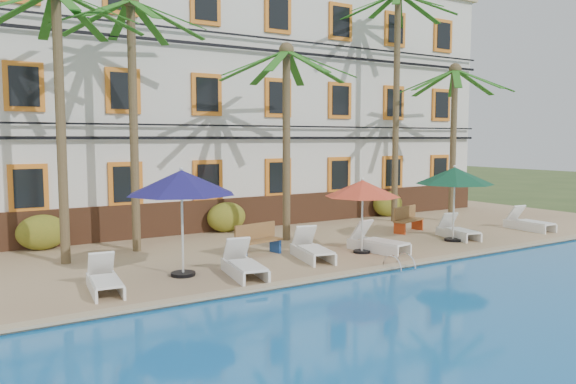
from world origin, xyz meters
TOP-DOWN VIEW (x-y plane):
  - ground at (0.00, 0.00)m, footprint 100.00×100.00m
  - pool_deck at (0.00, 5.00)m, footprint 30.00×12.00m
  - pool_coping at (0.00, -0.90)m, footprint 30.00×0.35m
  - hotel_building at (0.00, 9.98)m, footprint 25.40×6.44m
  - palm_a at (-6.98, 4.23)m, footprint 4.64×4.64m
  - palm_b at (-4.79, 4.92)m, footprint 4.64×4.64m
  - palm_c at (0.08, 4.05)m, footprint 4.64×4.64m
  - palm_d at (6.16, 5.34)m, footprint 4.64×4.64m
  - palm_e at (8.24, 4.14)m, footprint 4.64×4.64m
  - shrub_left at (-7.22, 6.60)m, footprint 1.50×0.90m
  - shrub_mid at (-0.94, 6.60)m, footprint 1.50×0.90m
  - shrub_right at (6.93, 6.60)m, footprint 1.50×0.90m
  - umbrella_blue at (-4.75, 1.21)m, footprint 2.74×2.74m
  - umbrella_red at (0.87, 1.03)m, footprint 2.27×2.27m
  - umbrella_green at (4.71, 0.92)m, footprint 2.56×2.56m
  - lounger_a at (-6.79, 0.75)m, footprint 0.83×1.83m
  - lounger_b at (-3.48, 0.35)m, footprint 1.01×2.02m
  - lounger_c at (-0.92, 1.08)m, footprint 1.11×2.04m
  - lounger_d at (1.40, 0.93)m, footprint 1.03×2.04m
  - lounger_e at (5.25, 1.20)m, footprint 1.02×1.88m
  - lounger_f at (8.92, 1.00)m, footprint 0.81×1.92m
  - bench_left at (-1.97, 2.41)m, footprint 1.56×0.74m
  - bench_right at (4.75, 3.14)m, footprint 1.57×0.88m
  - pool_ladder at (0.48, -1.00)m, footprint 0.54×0.74m

SIDE VIEW (x-z plane):
  - ground at x=0.00m, z-range 0.00..0.00m
  - pool_deck at x=0.00m, z-range 0.00..0.25m
  - pool_ladder at x=0.48m, z-range -0.12..0.62m
  - pool_coping at x=0.00m, z-range 0.25..0.31m
  - lounger_a at x=-6.79m, z-range 0.10..0.94m
  - lounger_e at x=5.25m, z-range 0.10..0.94m
  - lounger_f at x=8.92m, z-range 0.09..0.98m
  - lounger_c at x=-0.92m, z-range 0.09..1.00m
  - lounger_b at x=-3.48m, z-range 0.09..1.00m
  - lounger_d at x=1.40m, z-range 0.09..1.01m
  - bench_left at x=-1.97m, z-range 0.26..1.18m
  - bench_right at x=4.75m, z-range 0.26..1.18m
  - shrub_left at x=-7.22m, z-range 0.25..1.35m
  - shrub_mid at x=-0.94m, z-range 0.25..1.35m
  - shrub_right at x=6.93m, z-range 0.25..1.35m
  - umbrella_red at x=0.87m, z-range 1.05..3.32m
  - umbrella_green at x=4.71m, z-range 1.15..3.71m
  - umbrella_blue at x=-4.75m, z-range 1.22..3.96m
  - palm_e at x=8.24m, z-range 1.29..7.78m
  - palm_c at x=0.08m, z-range 1.30..7.88m
  - palm_a at x=-6.98m, z-range 1.39..8.96m
  - palm_b at x=-4.79m, z-range 1.40..9.14m
  - hotel_building at x=0.00m, z-range 0.26..10.49m
  - palm_d at x=6.16m, z-range 1.51..10.98m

